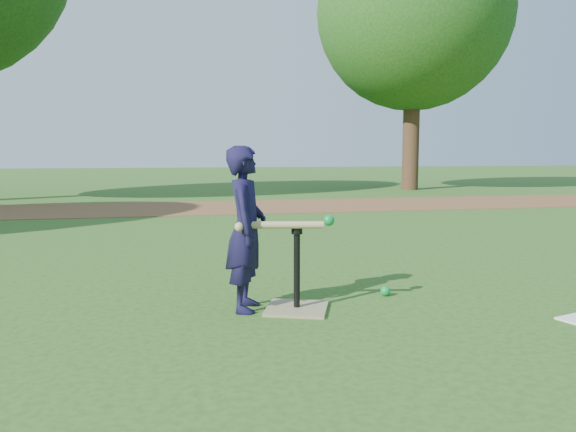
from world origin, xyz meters
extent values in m
plane|color=#285116|center=(0.00, 0.00, 0.00)|extent=(80.00, 80.00, 0.00)
cube|color=brown|center=(0.00, 7.50, 0.01)|extent=(24.00, 3.00, 0.01)
imported|color=black|center=(-0.30, -0.19, 0.59)|extent=(0.38, 0.49, 1.18)
sphere|color=#0C8735|center=(0.83, -0.05, 0.04)|extent=(0.08, 0.08, 0.08)
cube|color=#92875C|center=(0.06, -0.29, 0.01)|extent=(0.55, 0.55, 0.02)
cylinder|color=black|center=(0.06, -0.29, 0.30)|extent=(0.05, 0.05, 0.55)
cylinder|color=black|center=(0.06, -0.29, 0.58)|extent=(0.08, 0.08, 0.06)
cylinder|color=tan|center=(-0.06, -0.31, 0.62)|extent=(0.60, 0.16, 0.05)
sphere|color=tan|center=(-0.36, -0.35, 0.62)|extent=(0.06, 0.06, 0.06)
sphere|color=#0C8735|center=(0.29, -0.31, 0.65)|extent=(0.08, 0.08, 0.08)
cylinder|color=#382316|center=(6.50, 12.00, 1.71)|extent=(0.50, 0.50, 3.42)
sphere|color=#285B19|center=(6.50, 12.00, 5.30)|extent=(5.80, 5.80, 5.80)
camera|label=1|loc=(-0.84, -4.13, 1.13)|focal=35.00mm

